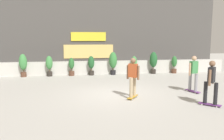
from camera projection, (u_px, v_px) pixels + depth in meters
name	position (u px, v px, depth m)	size (l,w,h in m)	color
ground_plane	(117.00, 95.00, 10.28)	(48.00, 48.00, 0.00)	#B2AFA8
planter_wall	(102.00, 67.00, 16.09)	(18.00, 0.40, 0.90)	beige
building_backdrop	(97.00, 29.00, 19.61)	(20.00, 2.08, 6.50)	#4C4947
potted_plant_0	(23.00, 64.00, 14.80)	(0.50, 0.50, 1.48)	brown
potted_plant_1	(49.00, 65.00, 15.07)	(0.44, 0.44, 1.34)	#2D2823
potted_plant_2	(72.00, 66.00, 15.30)	(0.37, 0.37, 1.20)	brown
potted_plant_3	(91.00, 65.00, 15.49)	(0.41, 0.41, 1.30)	#2D2823
potted_plant_4	(113.00, 61.00, 15.69)	(0.54, 0.54, 1.55)	black
potted_plant_5	(134.00, 64.00, 15.94)	(0.39, 0.39, 1.26)	#2D2823
potted_plant_6	(153.00, 61.00, 16.13)	(0.53, 0.53, 1.53)	#2D2823
potted_plant_7	(174.00, 64.00, 16.40)	(0.38, 0.38, 1.22)	brown
skater_far_left	(133.00, 76.00, 9.54)	(0.63, 0.77, 1.70)	#BF8C26
skater_foreground	(211.00, 81.00, 8.46)	(0.70, 0.71, 1.70)	#72338C
skater_by_wall_right	(193.00, 72.00, 10.60)	(0.54, 0.82, 1.70)	#72338C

